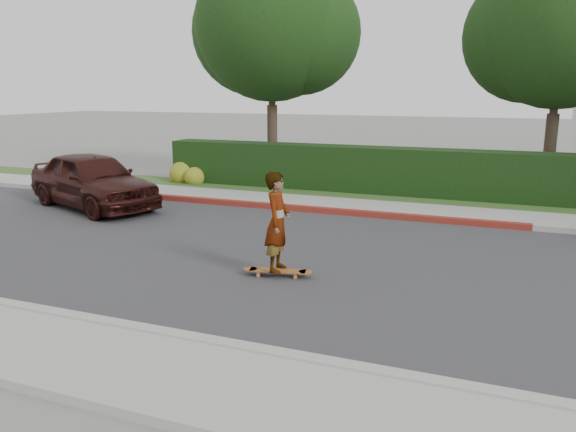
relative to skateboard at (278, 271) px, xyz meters
name	(u,v)px	position (x,y,z in m)	size (l,w,h in m)	color
ground	(477,279)	(3.30, 1.17, -0.11)	(120.00, 120.00, 0.00)	slate
road	(477,279)	(3.30, 1.17, -0.10)	(60.00, 8.00, 0.01)	#2D2D30
curb_near	(455,389)	(3.30, -2.93, -0.03)	(60.00, 0.20, 0.15)	#9E9E99
curb_far	(487,224)	(3.30, 5.27, -0.03)	(60.00, 0.20, 0.15)	#9E9E99
curb_red_section	(294,208)	(-1.70, 5.27, -0.03)	(12.00, 0.21, 0.15)	maroon
sidewalk_far	(489,217)	(3.30, 6.17, -0.05)	(60.00, 1.60, 0.12)	gray
planting_strip	(491,205)	(3.30, 7.77, -0.06)	(60.00, 1.60, 0.10)	#2D4C1E
hedge	(390,172)	(0.30, 8.37, 0.64)	(15.00, 1.00, 1.50)	black
flowering_shrub	(186,175)	(-6.71, 7.90, 0.23)	(1.40, 1.00, 0.90)	#2D4C19
tree_left	(273,29)	(-4.22, 9.85, 5.16)	(5.99, 5.21, 8.00)	#33261C
tree_center	(561,31)	(4.78, 10.35, 4.80)	(5.66, 4.84, 7.44)	#33261C
skateboard	(278,271)	(0.00, 0.00, 0.00)	(1.26, 0.50, 0.11)	#BB6633
skateboarder	(277,222)	(0.00, 0.00, 0.89)	(0.64, 0.42, 1.75)	white
car_maroon	(93,180)	(-7.05, 3.61, 0.67)	(1.85, 4.59, 1.56)	#331410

